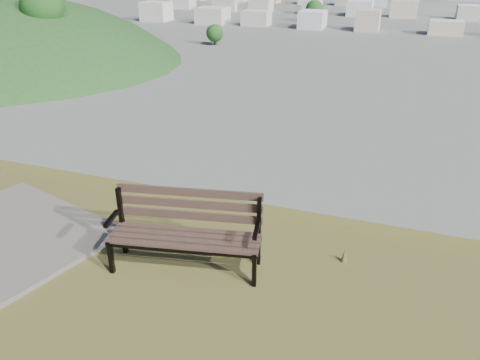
% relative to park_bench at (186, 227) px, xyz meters
% --- Properties ---
extents(park_bench, '(1.90, 0.92, 0.95)m').
position_rel_park_bench_xyz_m(park_bench, '(0.00, 0.00, 0.00)').
color(park_bench, '#443227').
rests_on(park_bench, hilltop_mesa).
extents(arena, '(51.86, 31.37, 20.43)m').
position_rel_park_bench_xyz_m(arena, '(12.82, 294.75, -20.72)').
color(arena, beige).
rests_on(arena, ground).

